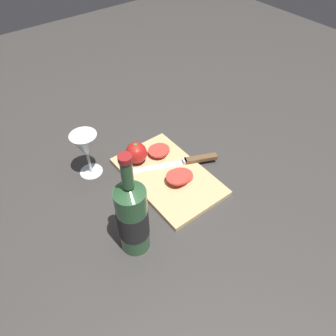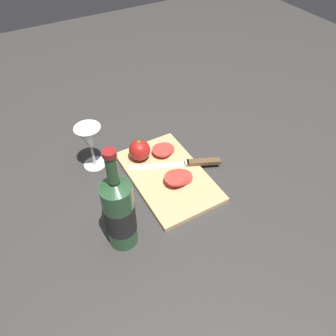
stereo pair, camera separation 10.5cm
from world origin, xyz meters
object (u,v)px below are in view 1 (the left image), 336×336
object	(u,v)px
wine_bottle	(133,218)
tomato_slice_stack_far	(159,150)
whole_tomato	(136,153)
tomato_slice_stack_near	(180,177)
knife	(192,160)
wine_glass	(86,147)

from	to	relation	value
wine_bottle	tomato_slice_stack_far	bearing A→B (deg)	-46.97
wine_bottle	whole_tomato	world-z (taller)	wine_bottle
whole_tomato	tomato_slice_stack_far	bearing A→B (deg)	-98.69
wine_bottle	tomato_slice_stack_near	xyz separation A→B (m)	(0.10, -0.24, -0.09)
knife	tomato_slice_stack_far	size ratio (longest dim) A/B	3.36
wine_glass	knife	xyz separation A→B (m)	(-0.18, -0.29, -0.09)
wine_glass	tomato_slice_stack_near	xyz separation A→B (m)	(-0.22, -0.20, -0.08)
knife	tomato_slice_stack_far	distance (m)	0.12
whole_tomato	tomato_slice_stack_near	size ratio (longest dim) A/B	0.74
wine_glass	tomato_slice_stack_far	world-z (taller)	wine_glass
tomato_slice_stack_near	wine_bottle	bearing A→B (deg)	112.84
whole_tomato	tomato_slice_stack_far	size ratio (longest dim) A/B	0.86
wine_bottle	whole_tomato	xyz separation A→B (m)	(0.26, -0.18, -0.07)
whole_tomato	tomato_slice_stack_near	bearing A→B (deg)	-159.11
tomato_slice_stack_near	tomato_slice_stack_far	size ratio (longest dim) A/B	1.16
wine_glass	tomato_slice_stack_far	xyz separation A→B (m)	(-0.08, -0.23, -0.08)
wine_bottle	tomato_slice_stack_near	world-z (taller)	wine_bottle
knife	tomato_slice_stack_near	size ratio (longest dim) A/B	2.90
wine_glass	knife	size ratio (longest dim) A/B	0.55
knife	whole_tomato	bearing A→B (deg)	-14.70
wine_glass	whole_tomato	size ratio (longest dim) A/B	2.16
tomato_slice_stack_far	knife	bearing A→B (deg)	-149.91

